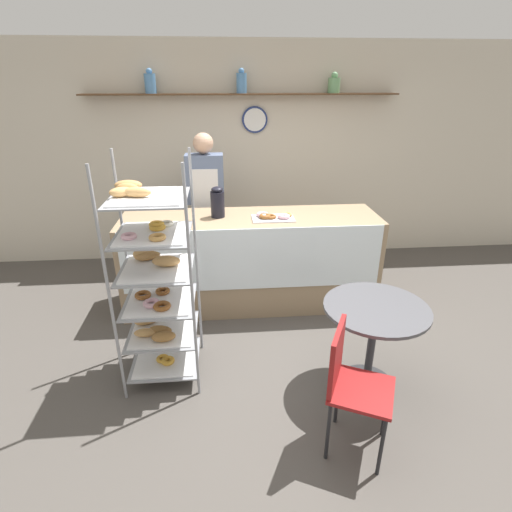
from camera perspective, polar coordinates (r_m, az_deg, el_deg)
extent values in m
plane|color=#4C4742|center=(3.63, 0.50, -14.44)|extent=(14.00, 14.00, 0.00)
cube|color=beige|center=(5.28, -1.94, 14.04)|extent=(10.00, 0.06, 2.70)
cube|color=#4C331E|center=(5.06, -1.97, 22.11)|extent=(3.72, 0.24, 0.02)
cylinder|color=#4C7FB2|center=(5.11, -14.87, 22.71)|extent=(0.13, 0.13, 0.21)
sphere|color=#4C7FB2|center=(5.11, -15.04, 24.13)|extent=(0.07, 0.07, 0.07)
cylinder|color=#4C7FB2|center=(5.06, -2.08, 23.44)|extent=(0.12, 0.12, 0.22)
sphere|color=#4C7FB2|center=(5.06, -2.11, 24.91)|extent=(0.07, 0.07, 0.07)
cylinder|color=#669966|center=(5.23, 11.08, 22.81)|extent=(0.14, 0.14, 0.17)
sphere|color=#669966|center=(5.23, 11.18, 24.00)|extent=(0.08, 0.08, 0.08)
cylinder|color=navy|center=(5.19, -0.18, 18.90)|extent=(0.31, 0.03, 0.31)
cylinder|color=white|center=(5.17, -0.17, 18.88)|extent=(0.27, 0.00, 0.27)
cube|color=#937A5B|center=(4.23, -0.76, -0.69)|extent=(2.62, 0.71, 0.98)
cube|color=silver|center=(3.83, -0.38, -0.51)|extent=(2.51, 0.01, 0.63)
cylinder|color=gray|center=(2.91, -20.21, -5.39)|extent=(0.02, 0.02, 1.79)
cylinder|color=gray|center=(2.81, -9.12, -5.18)|extent=(0.02, 0.02, 1.79)
cylinder|color=gray|center=(3.42, -17.93, -0.65)|extent=(0.02, 0.02, 1.79)
cylinder|color=gray|center=(3.34, -8.52, -0.33)|extent=(0.02, 0.02, 1.79)
cube|color=gray|center=(3.51, -12.69, -14.11)|extent=(0.54, 0.56, 0.01)
cube|color=white|center=(3.51, -12.71, -13.96)|extent=(0.48, 0.50, 0.01)
torus|color=gold|center=(3.43, -12.48, -14.40)|extent=(0.11, 0.11, 0.04)
torus|color=gold|center=(3.46, -13.18, -14.10)|extent=(0.11, 0.11, 0.03)
cube|color=gray|center=(3.35, -13.11, -10.39)|extent=(0.54, 0.56, 0.01)
cube|color=white|center=(3.35, -13.13, -10.22)|extent=(0.48, 0.50, 0.01)
ellipsoid|color=olive|center=(3.18, -13.07, -11.15)|extent=(0.19, 0.10, 0.08)
ellipsoid|color=tan|center=(3.28, -15.47, -10.50)|extent=(0.18, 0.08, 0.07)
ellipsoid|color=olive|center=(3.26, -13.52, -10.29)|extent=(0.19, 0.10, 0.08)
ellipsoid|color=tan|center=(3.42, -15.37, -8.81)|extent=(0.21, 0.13, 0.08)
cube|color=gray|center=(3.21, -13.57, -6.31)|extent=(0.54, 0.56, 0.01)
cube|color=white|center=(3.20, -13.59, -6.12)|extent=(0.48, 0.50, 0.01)
torus|color=brown|center=(3.26, -15.86, -5.40)|extent=(0.13, 0.13, 0.03)
torus|color=#EAB2C1|center=(3.13, -14.72, -6.52)|extent=(0.12, 0.12, 0.04)
torus|color=brown|center=(3.28, -13.19, -4.90)|extent=(0.11, 0.11, 0.03)
torus|color=brown|center=(3.07, -13.28, -6.98)|extent=(0.13, 0.13, 0.04)
cube|color=gray|center=(3.08, -14.05, -1.87)|extent=(0.54, 0.56, 0.01)
cube|color=white|center=(3.08, -14.07, -1.67)|extent=(0.48, 0.50, 0.01)
ellipsoid|color=tan|center=(3.23, -15.78, 0.36)|extent=(0.18, 0.13, 0.09)
ellipsoid|color=tan|center=(3.06, -12.71, -0.71)|extent=(0.22, 0.10, 0.08)
ellipsoid|color=#B27F47|center=(3.21, -15.25, 0.03)|extent=(0.22, 0.15, 0.07)
cube|color=gray|center=(2.98, -14.57, 2.91)|extent=(0.54, 0.56, 0.01)
cube|color=white|center=(2.97, -14.60, 3.13)|extent=(0.48, 0.50, 0.01)
torus|color=tan|center=(2.83, -13.91, 2.62)|extent=(0.12, 0.12, 0.03)
torus|color=gold|center=(3.08, -14.02, 4.38)|extent=(0.12, 0.12, 0.04)
torus|color=gold|center=(3.03, -13.90, 4.02)|extent=(0.12, 0.12, 0.03)
torus|color=#EAB2C1|center=(2.90, -17.72, 2.72)|extent=(0.11, 0.11, 0.03)
torus|color=silver|center=(3.10, -12.67, 4.54)|extent=(0.11, 0.11, 0.03)
cube|color=gray|center=(2.90, -15.13, 8.01)|extent=(0.54, 0.56, 0.01)
cube|color=white|center=(2.89, -15.16, 8.24)|extent=(0.48, 0.50, 0.01)
ellipsoid|color=tan|center=(2.86, -16.66, 8.72)|extent=(0.21, 0.10, 0.07)
ellipsoid|color=#B27F47|center=(3.07, -17.79, 9.62)|extent=(0.20, 0.10, 0.07)
ellipsoid|color=#B27F47|center=(2.96, -17.87, 9.16)|extent=(0.17, 0.10, 0.08)
ellipsoid|color=tan|center=(2.90, -18.66, 8.67)|extent=(0.18, 0.14, 0.07)
cube|color=#282833|center=(4.82, -6.84, 2.17)|extent=(0.25, 0.19, 0.96)
cube|color=slate|center=(4.60, -7.30, 10.90)|extent=(0.42, 0.22, 0.54)
cube|color=silver|center=(4.51, -7.28, 9.37)|extent=(0.29, 0.01, 0.45)
sphere|color=tan|center=(4.53, -7.57, 15.68)|extent=(0.22, 0.22, 0.22)
cylinder|color=#262628|center=(3.49, 15.43, -17.04)|extent=(0.43, 0.43, 0.02)
cylinder|color=#333338|center=(3.28, 16.10, -12.41)|extent=(0.06, 0.06, 0.68)
cylinder|color=#4C4C51|center=(3.09, 16.83, -7.13)|extent=(0.78, 0.78, 0.02)
cylinder|color=black|center=(2.76, 17.49, -24.56)|extent=(0.02, 0.02, 0.46)
cylinder|color=black|center=(2.99, 18.04, -20.05)|extent=(0.02, 0.02, 0.46)
cylinder|color=black|center=(2.77, 10.26, -23.42)|extent=(0.02, 0.02, 0.46)
cylinder|color=black|center=(3.00, 11.56, -19.05)|extent=(0.02, 0.02, 0.46)
cube|color=maroon|center=(2.70, 14.89, -18.06)|extent=(0.51, 0.51, 0.03)
cube|color=maroon|center=(2.58, 11.44, -13.87)|extent=(0.18, 0.34, 0.40)
cylinder|color=black|center=(4.03, -5.51, 7.36)|extent=(0.14, 0.14, 0.26)
ellipsoid|color=black|center=(3.99, -5.59, 9.44)|extent=(0.12, 0.12, 0.06)
cube|color=silver|center=(3.99, 2.44, 5.41)|extent=(0.42, 0.26, 0.01)
torus|color=#EAB2C1|center=(3.97, 4.01, 5.67)|extent=(0.12, 0.12, 0.04)
torus|color=brown|center=(3.97, 2.09, 5.65)|extent=(0.11, 0.11, 0.03)
torus|color=#EAB2C1|center=(4.03, 0.93, 5.96)|extent=(0.12, 0.12, 0.04)
torus|color=brown|center=(3.97, 1.29, 5.70)|extent=(0.12, 0.12, 0.04)
torus|color=tan|center=(4.04, 4.44, 5.90)|extent=(0.10, 0.10, 0.03)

